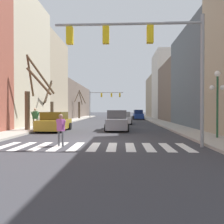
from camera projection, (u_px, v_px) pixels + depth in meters
The scene contains 17 objects.
ground_plane at pixel (98, 142), 12.46m from camera, with size 240.00×240.00×0.00m, color #38383D.
sidewalk_right at pixel (217, 141), 12.17m from camera, with size 2.29×90.00×0.15m.
building_row_left at pixel (35, 82), 30.91m from camera, with size 6.00×55.58×13.93m.
building_row_right at pixel (188, 84), 31.27m from camera, with size 6.00×52.71×12.95m.
crosswalk_stripes at pixel (94, 147), 10.87m from camera, with size 9.45×2.60×0.01m.
traffic_signal_near at pixel (147, 49), 10.77m from camera, with size 7.37×0.28×6.51m.
traffic_signal_far at pixel (103, 98), 45.96m from camera, with size 7.11×0.28×5.80m.
street_lamp_right_corner at pixel (217, 90), 13.19m from camera, with size 0.95×0.36×4.06m.
car_parked_right_far at pixel (55, 122), 18.66m from camera, with size 2.20×4.33×1.64m.
car_parked_left_mid at pixel (123, 118), 27.72m from camera, with size 2.19×4.22×1.55m.
car_parked_left_far at pixel (138, 115), 40.95m from camera, with size 1.96×4.78×1.77m.
car_driving_away_lane at pixel (117, 121), 19.52m from camera, with size 2.02×4.87×1.79m.
pedestrian_on_left_sidewalk at pixel (35, 116), 19.24m from camera, with size 0.79×0.26×1.83m.
pedestrian_near_right_corner at pixel (61, 127), 11.02m from camera, with size 0.63×0.45×1.63m.
street_tree_right_far at pixel (80, 106), 41.57m from camera, with size 2.02×2.80×5.40m.
street_tree_right_mid at pixel (31, 97), 18.35m from camera, with size 2.32×1.76×6.31m.
street_tree_left_near at pixel (50, 104), 24.67m from camera, with size 1.65×2.79×5.01m.
Camera 1 is at (1.37, -12.39, 1.87)m, focal length 35.00 mm.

